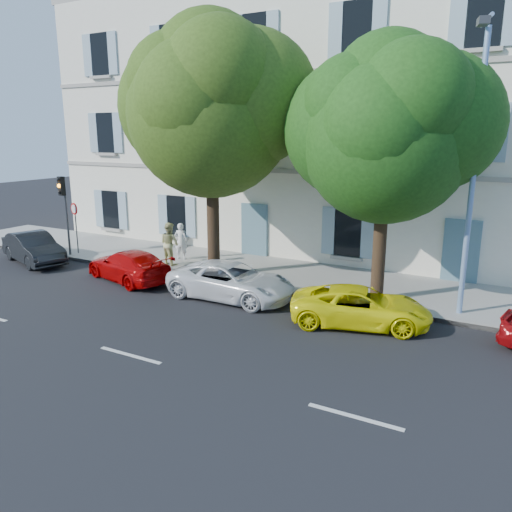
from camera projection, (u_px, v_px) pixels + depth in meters
The scene contains 15 objects.
ground at pixel (215, 309), 16.31m from camera, with size 90.00×90.00×0.00m, color black.
sidewalk at pixel (276, 274), 20.08m from camera, with size 36.00×4.50×0.15m, color #A09E96.
kerb at pixel (249, 288), 18.23m from camera, with size 36.00×0.16×0.16m, color #9E998E.
building at pixel (331, 124), 23.55m from camera, with size 28.00×7.00×12.00m, color white.
car_dark_sedan at pixel (34, 248), 21.93m from camera, with size 1.41×4.06×1.34m, color black.
car_red_coupe at pixel (129, 265), 19.31m from camera, with size 1.69×4.15×1.20m, color #B90505.
car_white_coupe at pixel (231, 281), 17.22m from camera, with size 2.07×4.49×1.25m, color white.
car_yellow_supercar at pixel (361, 307), 14.84m from camera, with size 1.90×4.12×1.14m, color #FFF40A.
tree_left at pixel (211, 115), 18.28m from camera, with size 6.09×6.09×9.44m.
tree_right at pixel (386, 139), 15.55m from camera, with size 5.31×5.31×8.18m.
traffic_light at pixel (63, 199), 22.25m from camera, with size 0.31×0.40×3.58m.
road_sign at pixel (75, 217), 22.84m from camera, with size 0.53×0.17×2.35m.
street_lamp at pixel (474, 159), 14.26m from camera, with size 0.47×1.79×8.34m.
pedestrian_a at pixel (181, 241), 21.94m from camera, with size 0.59×0.39×1.62m, color white.
pedestrian_b at pixel (170, 244), 21.04m from camera, with size 0.88×0.68×1.81m, color #C8C580.
Camera 1 is at (8.57, -12.88, 5.60)m, focal length 35.00 mm.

